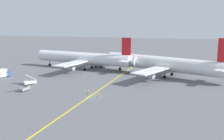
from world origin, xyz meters
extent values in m
plane|color=slate|center=(0.00, 0.00, 0.00)|extent=(600.00, 600.00, 0.00)
cube|color=yellow|center=(-1.25, 10.00, 0.00)|extent=(2.46, 119.99, 0.01)
cylinder|color=white|center=(-22.95, 44.08, 5.48)|extent=(50.89, 13.97, 5.48)
cone|color=white|center=(-49.11, 48.56, 5.48)|extent=(3.61, 5.44, 5.04)
cone|color=white|center=(3.02, 39.63, 5.48)|extent=(4.29, 4.93, 4.39)
cube|color=white|center=(-20.45, 43.65, 4.66)|extent=(13.71, 44.24, 0.44)
cube|color=white|center=(0.56, 40.05, 6.03)|extent=(5.35, 13.35, 0.28)
cube|color=red|center=(0.26, 40.10, 12.09)|extent=(4.40, 1.10, 7.73)
cylinder|color=#999EA3|center=(-19.36, 55.90, 2.86)|extent=(4.58, 3.27, 2.60)
cylinder|color=#999EA3|center=(-23.51, 31.73, 2.86)|extent=(4.58, 3.27, 2.60)
cylinder|color=slate|center=(-20.04, 40.13, 1.83)|extent=(0.28, 0.28, 2.36)
cylinder|color=black|center=(-20.04, 40.13, 0.65)|extent=(1.37, 0.76, 1.30)
cylinder|color=slate|center=(-18.89, 46.83, 1.83)|extent=(0.28, 0.28, 2.36)
cylinder|color=black|center=(-18.89, 46.83, 0.65)|extent=(1.37, 0.76, 1.30)
cylinder|color=slate|center=(-42.93, 47.51, 1.83)|extent=(0.28, 0.28, 2.36)
cylinder|color=black|center=(-42.93, 47.51, 0.65)|extent=(1.37, 0.76, 1.30)
cylinder|color=white|center=(15.91, 38.07, 5.40)|extent=(52.51, 25.30, 5.98)
cone|color=white|center=(-10.37, 48.37, 5.40)|extent=(4.62, 6.15, 5.50)
cube|color=white|center=(18.42, 37.08, 4.50)|extent=(22.34, 44.13, 0.44)
cube|color=white|center=(39.67, 28.75, 6.00)|extent=(7.72, 13.27, 0.28)
cube|color=red|center=(39.39, 28.86, 12.72)|extent=(4.23, 1.94, 8.66)
cylinder|color=#999EA3|center=(22.08, 49.15, 2.70)|extent=(4.86, 3.95, 2.60)
cylinder|color=#999EA3|center=(12.90, 25.75, 2.70)|extent=(4.86, 3.95, 2.60)
cylinder|color=slate|center=(18.11, 33.55, 1.68)|extent=(0.28, 0.28, 2.05)
cylinder|color=black|center=(18.11, 33.55, 0.65)|extent=(1.41, 0.99, 1.30)
cylinder|color=slate|center=(20.59, 39.88, 1.68)|extent=(0.28, 0.28, 2.05)
cylinder|color=black|center=(20.59, 39.88, 0.65)|extent=(1.41, 0.99, 1.30)
cylinder|color=slate|center=(-4.22, 45.96, 1.68)|extent=(0.28, 0.28, 2.05)
cylinder|color=black|center=(-4.22, 45.96, 0.65)|extent=(1.41, 0.99, 1.30)
cube|color=gray|center=(-15.87, 50.23, 1.07)|extent=(5.56, 3.99, 1.24)
cube|color=#333D47|center=(-16.92, 50.57, 2.14)|extent=(2.35, 2.52, 0.90)
cylinder|color=#4C4C51|center=(-11.96, 48.97, 1.20)|extent=(3.11, 1.17, 0.20)
sphere|color=orange|center=(-16.92, 50.57, 2.77)|extent=(0.24, 0.24, 0.24)
cylinder|color=black|center=(-17.98, 49.55, 0.45)|extent=(0.95, 0.56, 0.90)
cylinder|color=black|center=(-17.19, 52.01, 0.45)|extent=(0.95, 0.56, 0.90)
cylinder|color=black|center=(-14.55, 48.45, 0.45)|extent=(0.95, 0.56, 0.90)
cylinder|color=black|center=(-13.75, 50.90, 0.45)|extent=(0.95, 0.56, 0.90)
cube|color=gray|center=(-24.95, -0.22, 0.75)|extent=(2.04, 4.10, 0.90)
cube|color=black|center=(-25.00, -1.01, 2.10)|extent=(0.96, 4.27, 1.83)
cylinder|color=black|center=(-24.30, -1.01, 0.30)|extent=(0.24, 0.61, 0.60)
cylinder|color=black|center=(-25.70, -0.92, 0.30)|extent=(0.24, 0.61, 0.60)
cylinder|color=black|center=(-24.21, 0.49, 0.30)|extent=(0.24, 0.61, 0.60)
cylinder|color=black|center=(-25.60, 0.58, 0.30)|extent=(0.24, 0.61, 0.60)
cube|color=silver|center=(-28.68, 8.53, 0.80)|extent=(4.33, 4.78, 1.00)
cube|color=silver|center=(-28.49, 8.76, 2.70)|extent=(3.66, 4.16, 2.71)
cylinder|color=black|center=(-28.58, 7.50, 0.30)|extent=(0.52, 0.60, 0.60)
cylinder|color=black|center=(-29.69, 8.36, 0.30)|extent=(0.52, 0.60, 0.60)
cylinder|color=black|center=(-27.66, 8.69, 0.30)|extent=(0.52, 0.60, 0.60)
cylinder|color=black|center=(-28.77, 9.55, 0.30)|extent=(0.52, 0.60, 0.60)
cube|color=#2D5199|center=(-46.20, 18.04, 1.40)|extent=(3.00, 2.88, 2.20)
cube|color=silver|center=(-47.09, 15.56, 1.90)|extent=(3.67, 4.76, 3.20)
cylinder|color=black|center=(-47.26, 17.18, 0.30)|extent=(0.39, 0.63, 0.60)
cylinder|color=black|center=(-45.94, 16.70, 0.30)|extent=(0.39, 0.63, 0.60)
cylinder|color=black|center=(-47.76, 15.76, 0.30)|extent=(0.39, 0.63, 0.60)
cylinder|color=black|center=(-46.44, 15.29, 0.30)|extent=(0.39, 0.63, 0.60)
cylinder|color=#4C4C51|center=(-2.76, 1.75, 0.39)|extent=(0.28, 0.28, 0.79)
cylinder|color=orange|center=(-2.76, 1.75, 1.07)|extent=(0.36, 0.36, 0.56)
sphere|color=tan|center=(-2.76, 1.75, 1.45)|extent=(0.21, 0.21, 0.21)
cylinder|color=#4C4C51|center=(1.32, -0.50, 0.41)|extent=(0.28, 0.28, 0.82)
cylinder|color=#D1E02D|center=(1.32, -0.50, 1.11)|extent=(0.36, 0.36, 0.58)
sphere|color=#9E704C|center=(1.32, -0.50, 1.51)|extent=(0.22, 0.22, 0.22)
cylinder|color=#F24C19|center=(1.58, -0.64, 1.23)|extent=(0.05, 0.05, 0.40)
camera|label=1|loc=(28.14, -73.79, 22.83)|focal=42.30mm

